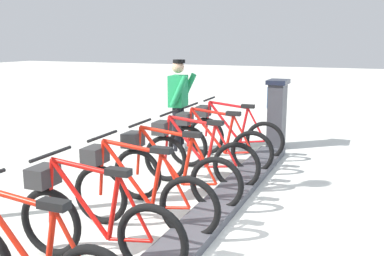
# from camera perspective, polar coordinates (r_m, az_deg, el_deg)

# --- Properties ---
(ground_plane) EXTENTS (60.00, 60.00, 0.00)m
(ground_plane) POSITION_cam_1_polar(r_m,az_deg,el_deg) (4.40, -1.16, -15.54)
(ground_plane) COLOR beige
(dock_rail_base) EXTENTS (0.44, 8.01, 0.10)m
(dock_rail_base) POSITION_cam_1_polar(r_m,az_deg,el_deg) (4.38, -1.16, -14.95)
(dock_rail_base) COLOR #47474C
(dock_rail_base) RESTS_ON ground
(payment_kiosk) EXTENTS (0.36, 0.52, 1.28)m
(payment_kiosk) POSITION_cam_1_polar(r_m,az_deg,el_deg) (8.30, 11.10, 2.03)
(payment_kiosk) COLOR #38383D
(payment_kiosk) RESTS_ON ground
(bike_docked_0) EXTENTS (1.72, 0.54, 1.02)m
(bike_docked_0) POSITION_cam_1_polar(r_m,az_deg,el_deg) (7.49, 5.08, -0.66)
(bike_docked_0) COLOR black
(bike_docked_0) RESTS_ON ground
(bike_docked_1) EXTENTS (1.72, 0.54, 1.02)m
(bike_docked_1) POSITION_cam_1_polar(r_m,az_deg,el_deg) (6.75, 2.99, -1.97)
(bike_docked_1) COLOR black
(bike_docked_1) RESTS_ON ground
(bike_docked_2) EXTENTS (1.72, 0.54, 1.02)m
(bike_docked_2) POSITION_cam_1_polar(r_m,az_deg,el_deg) (6.03, 0.38, -3.61)
(bike_docked_2) COLOR black
(bike_docked_2) RESTS_ON ground
(bike_docked_3) EXTENTS (1.72, 0.54, 1.02)m
(bike_docked_3) POSITION_cam_1_polar(r_m,az_deg,el_deg) (5.33, -2.94, -5.67)
(bike_docked_3) COLOR black
(bike_docked_3) RESTS_ON ground
(bike_docked_4) EXTENTS (1.72, 0.54, 1.02)m
(bike_docked_4) POSITION_cam_1_polar(r_m,az_deg,el_deg) (4.65, -7.28, -8.32)
(bike_docked_4) COLOR black
(bike_docked_4) RESTS_ON ground
(bike_docked_5) EXTENTS (1.72, 0.54, 1.02)m
(bike_docked_5) POSITION_cam_1_polar(r_m,az_deg,el_deg) (4.03, -13.12, -11.74)
(bike_docked_5) COLOR black
(bike_docked_5) RESTS_ON ground
(worker_near_rack) EXTENTS (0.48, 0.65, 1.66)m
(worker_near_rack) POSITION_cam_1_polar(r_m,az_deg,el_deg) (7.85, -1.76, 3.49)
(worker_near_rack) COLOR white
(worker_near_rack) RESTS_ON ground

